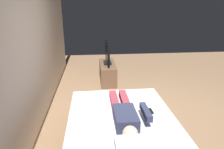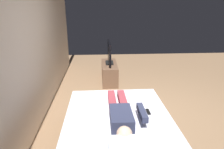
% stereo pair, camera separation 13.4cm
% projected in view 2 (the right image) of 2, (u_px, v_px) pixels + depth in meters
% --- Properties ---
extents(ground_plane, '(10.00, 10.00, 0.00)m').
position_uv_depth(ground_plane, '(142.00, 117.00, 3.77)').
color(ground_plane, '#8C6B4C').
extents(back_wall, '(6.40, 0.10, 2.80)m').
position_uv_depth(back_wall, '(37.00, 40.00, 3.56)').
color(back_wall, beige).
rests_on(back_wall, ground).
extents(bed, '(2.08, 1.54, 0.54)m').
position_uv_depth(bed, '(119.00, 137.00, 2.77)').
color(bed, brown).
rests_on(bed, ground).
extents(person, '(1.26, 0.46, 0.18)m').
position_uv_depth(person, '(121.00, 114.00, 2.68)').
color(person, '#2D334C').
rests_on(person, bed).
extents(remote, '(0.15, 0.04, 0.02)m').
position_uv_depth(remote, '(148.00, 112.00, 2.87)').
color(remote, black).
rests_on(remote, bed).
extents(tv_stand, '(1.10, 0.40, 0.50)m').
position_uv_depth(tv_stand, '(109.00, 72.00, 5.45)').
color(tv_stand, brown).
rests_on(tv_stand, ground).
extents(tv, '(0.88, 0.20, 0.59)m').
position_uv_depth(tv, '(109.00, 53.00, 5.27)').
color(tv, black).
rests_on(tv, tv_stand).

